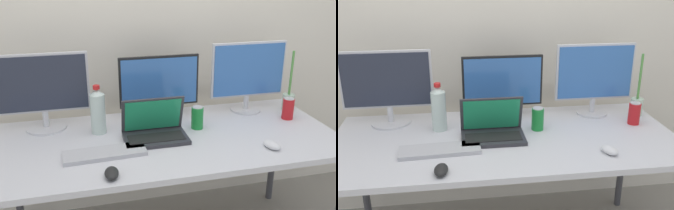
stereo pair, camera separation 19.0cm
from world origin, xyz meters
TOP-DOWN VIEW (x-y plane):
  - wall_back at (0.00, 0.59)m, footprint 7.00×0.08m
  - work_desk at (0.00, 0.00)m, footprint 1.81×0.82m
  - monitor_left at (-0.63, 0.27)m, footprint 0.50×0.22m
  - monitor_center at (0.02, 0.29)m, footprint 0.47×0.19m
  - monitor_right at (0.56, 0.26)m, footprint 0.47×0.18m
  - laptop_silver at (-0.07, 0.01)m, footprint 0.33×0.21m
  - keyboard_main at (-0.34, -0.12)m, footprint 0.40×0.15m
  - mouse_by_keyboard at (0.47, -0.25)m, footprint 0.09×0.11m
  - mouse_by_laptop at (-0.33, -0.33)m, footprint 0.07×0.11m
  - water_bottle at (-0.35, 0.15)m, footprint 0.08×0.08m
  - soda_can_near_keyboard at (0.19, 0.08)m, footprint 0.07×0.07m
  - soda_can_by_laptop at (0.75, 0.08)m, footprint 0.07×0.07m
  - bamboo_vase at (0.82, 0.21)m, footprint 0.07×0.07m

SIDE VIEW (x-z plane):
  - work_desk at x=0.00m, z-range 0.31..1.05m
  - keyboard_main at x=-0.34m, z-range 0.74..0.76m
  - mouse_by_laptop at x=-0.33m, z-range 0.74..0.78m
  - mouse_by_keyboard at x=0.47m, z-range 0.74..0.78m
  - laptop_silver at x=-0.07m, z-range 0.68..0.90m
  - soda_can_near_keyboard at x=0.19m, z-range 0.74..0.87m
  - soda_can_by_laptop at x=0.75m, z-range 0.74..0.87m
  - bamboo_vase at x=0.82m, z-range 0.62..1.00m
  - water_bottle at x=-0.35m, z-range 0.73..1.00m
  - monitor_center at x=0.02m, z-range 0.75..1.12m
  - monitor_left at x=-0.63m, z-range 0.76..1.18m
  - monitor_right at x=0.56m, z-range 0.76..1.19m
  - wall_back at x=0.00m, z-range 0.00..2.60m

